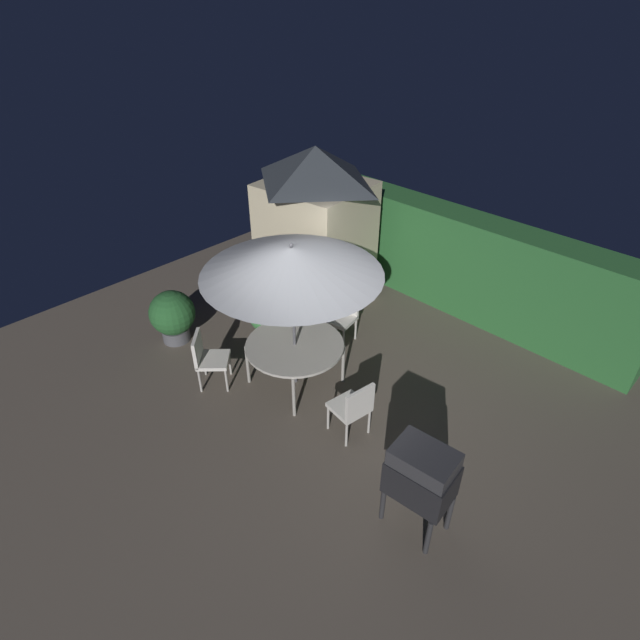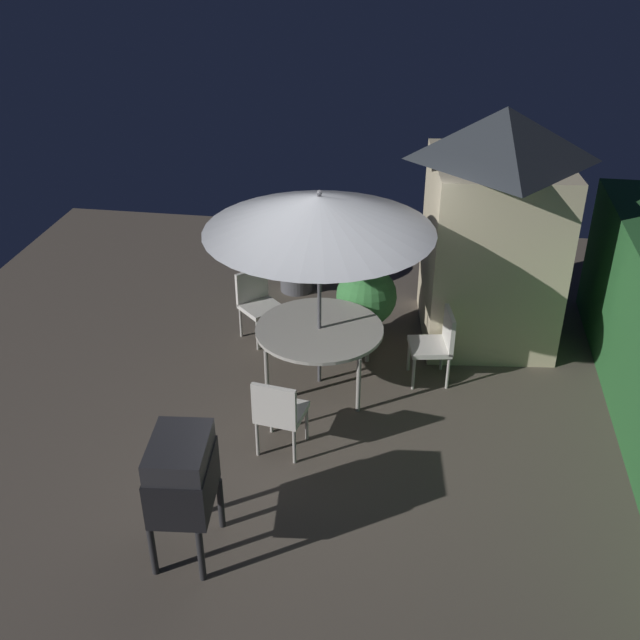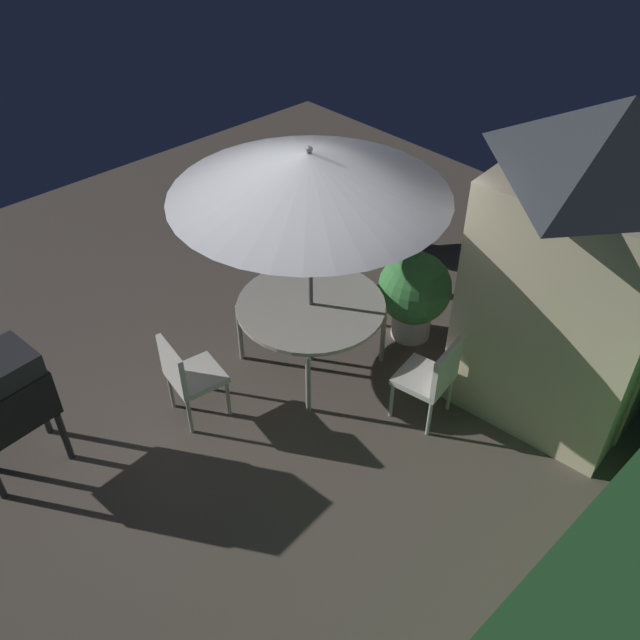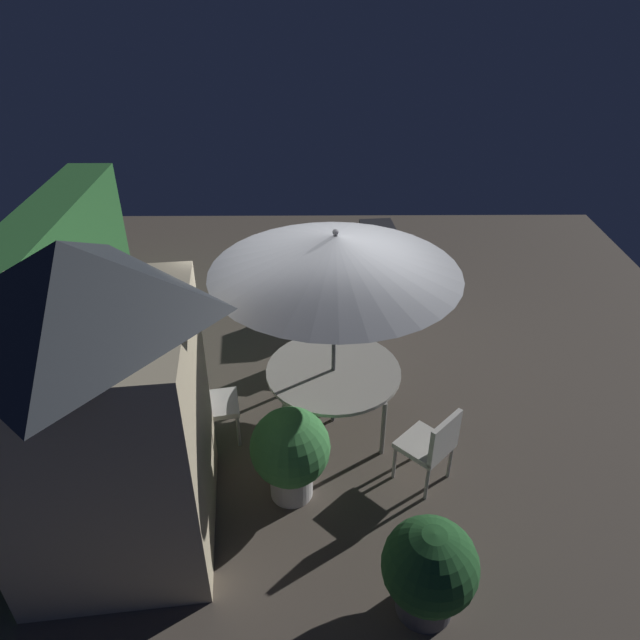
% 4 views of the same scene
% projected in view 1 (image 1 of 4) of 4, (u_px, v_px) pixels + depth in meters
% --- Properties ---
extents(ground_plane, '(11.00, 11.00, 0.00)m').
position_uv_depth(ground_plane, '(332.00, 396.00, 7.63)').
color(ground_plane, brown).
extents(hedge_backdrop, '(6.34, 0.69, 1.83)m').
position_uv_depth(hedge_backdrop, '(465.00, 264.00, 9.17)').
color(hedge_backdrop, '#28602D').
rests_on(hedge_backdrop, ground).
extents(garden_shed, '(1.97, 1.85, 2.96)m').
position_uv_depth(garden_shed, '(316.00, 228.00, 9.05)').
color(garden_shed, '#C6B793').
rests_on(garden_shed, ground).
extents(patio_table, '(1.47, 1.47, 0.73)m').
position_uv_depth(patio_table, '(295.00, 347.00, 7.52)').
color(patio_table, '#B2ADA3').
rests_on(patio_table, ground).
extents(patio_umbrella, '(2.50, 2.50, 2.39)m').
position_uv_depth(patio_umbrella, '(292.00, 261.00, 6.70)').
color(patio_umbrella, '#4C4C51').
rests_on(patio_umbrella, ground).
extents(bbq_grill, '(0.75, 0.57, 1.20)m').
position_uv_depth(bbq_grill, '(422.00, 475.00, 5.40)').
color(bbq_grill, black).
rests_on(bbq_grill, ground).
extents(chair_near_shed, '(0.54, 0.54, 0.90)m').
position_uv_depth(chair_near_shed, '(343.00, 313.00, 8.55)').
color(chair_near_shed, silver).
rests_on(chair_near_shed, ground).
extents(chair_far_side, '(0.65, 0.65, 0.90)m').
position_uv_depth(chair_far_side, '(207.00, 356.00, 7.59)').
color(chair_far_side, silver).
rests_on(chair_far_side, ground).
extents(chair_toward_hedge, '(0.53, 0.52, 0.90)m').
position_uv_depth(chair_toward_hedge, '(353.00, 407.00, 6.71)').
color(chair_toward_hedge, silver).
rests_on(chair_toward_hedge, ground).
extents(potted_plant_by_shed, '(0.77, 0.77, 0.94)m').
position_uv_depth(potted_plant_by_shed, '(173.00, 315.00, 8.53)').
color(potted_plant_by_shed, '#4C4C51').
rests_on(potted_plant_by_shed, ground).
extents(potted_plant_by_grill, '(0.77, 0.77, 1.01)m').
position_uv_depth(potted_plant_by_grill, '(270.00, 313.00, 8.46)').
color(potted_plant_by_grill, silver).
rests_on(potted_plant_by_grill, ground).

